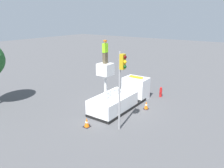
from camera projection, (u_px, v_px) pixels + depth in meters
name	position (u px, v px, depth m)	size (l,w,h in m)	color
ground_plane	(118.00, 108.00, 19.17)	(120.00, 120.00, 0.00)	#4C4C4F
bucket_truck	(121.00, 98.00, 19.23)	(6.87, 2.32, 4.30)	black
worker	(105.00, 52.00, 16.18)	(0.40, 0.26, 1.75)	brown
traffic_light_pole	(121.00, 76.00, 14.33)	(0.34, 0.57, 5.57)	gray
fire_hydrant	(161.00, 92.00, 21.68)	(0.49, 0.25, 1.02)	red
traffic_cone_rear	(87.00, 123.00, 15.81)	(0.47, 0.47, 0.70)	black
traffic_cone_curbside	(146.00, 105.00, 18.87)	(0.41, 0.41, 0.71)	black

